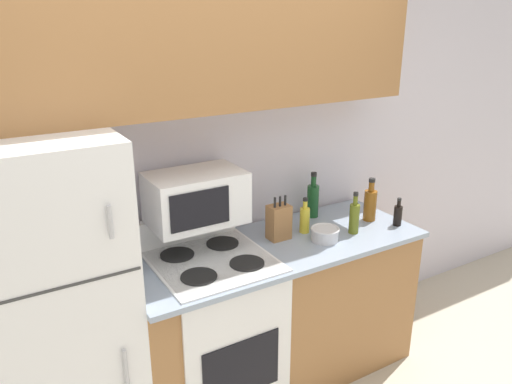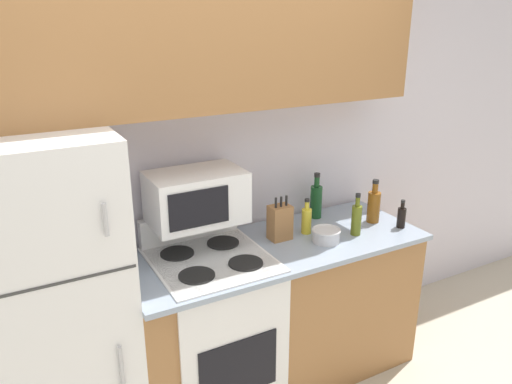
% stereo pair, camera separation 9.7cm
% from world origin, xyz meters
% --- Properties ---
extents(wall_back, '(8.00, 0.05, 2.55)m').
position_xyz_m(wall_back, '(0.00, 0.69, 1.27)').
color(wall_back, silver).
rests_on(wall_back, ground_plane).
extents(lower_cabinets, '(1.77, 0.68, 0.93)m').
position_xyz_m(lower_cabinets, '(0.33, 0.32, 0.47)').
color(lower_cabinets, '#9E6B3D').
rests_on(lower_cabinets, ground_plane).
extents(refrigerator, '(0.66, 0.68, 1.71)m').
position_xyz_m(refrigerator, '(-0.89, 0.33, 0.86)').
color(refrigerator, white).
rests_on(refrigerator, ground_plane).
extents(upper_cabinets, '(2.43, 0.35, 0.74)m').
position_xyz_m(upper_cabinets, '(0.00, 0.49, 2.08)').
color(upper_cabinets, '#9E6B3D').
rests_on(upper_cabinets, refrigerator).
extents(stove, '(0.62, 0.66, 1.10)m').
position_xyz_m(stove, '(-0.09, 0.31, 0.48)').
color(stove, white).
rests_on(stove, ground_plane).
extents(microwave, '(0.51, 0.33, 0.28)m').
position_xyz_m(microwave, '(-0.10, 0.45, 1.25)').
color(microwave, white).
rests_on(microwave, stove).
extents(knife_block, '(0.13, 0.10, 0.27)m').
position_xyz_m(knife_block, '(0.38, 0.36, 1.03)').
color(knife_block, '#9E6B3D').
rests_on(knife_block, lower_cabinets).
extents(bowl, '(0.17, 0.17, 0.08)m').
position_xyz_m(bowl, '(0.60, 0.20, 0.97)').
color(bowl, silver).
rests_on(bowl, lower_cabinets).
extents(bottle_cooking_spray, '(0.06, 0.06, 0.22)m').
position_xyz_m(bottle_cooking_spray, '(0.56, 0.36, 1.02)').
color(bottle_cooking_spray, gold).
rests_on(bottle_cooking_spray, lower_cabinets).
extents(bottle_wine_green, '(0.08, 0.08, 0.30)m').
position_xyz_m(bottle_wine_green, '(0.76, 0.53, 1.05)').
color(bottle_wine_green, '#194C23').
rests_on(bottle_wine_green, lower_cabinets).
extents(bottle_whiskey, '(0.08, 0.08, 0.28)m').
position_xyz_m(bottle_whiskey, '(1.03, 0.30, 1.04)').
color(bottle_whiskey, brown).
rests_on(bottle_whiskey, lower_cabinets).
extents(bottle_soy_sauce, '(0.05, 0.05, 0.18)m').
position_xyz_m(bottle_soy_sauce, '(1.13, 0.14, 1.00)').
color(bottle_soy_sauce, black).
rests_on(bottle_soy_sauce, lower_cabinets).
extents(bottle_olive_oil, '(0.06, 0.06, 0.26)m').
position_xyz_m(bottle_olive_oil, '(0.81, 0.19, 1.03)').
color(bottle_olive_oil, '#5B6619').
rests_on(bottle_olive_oil, lower_cabinets).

